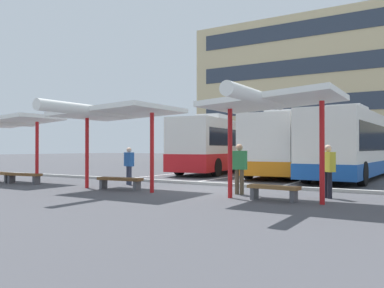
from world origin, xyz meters
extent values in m
plane|color=#47474C|center=(0.00, 0.00, 0.00)|extent=(160.00, 160.00, 0.00)
cube|color=#D1BC8C|center=(0.00, 35.24, 7.79)|extent=(33.16, 13.84, 15.58)
cube|color=#2D3847|center=(0.00, 28.29, 2.14)|extent=(30.51, 0.08, 1.71)
cube|color=#2D3847|center=(0.00, 28.29, 6.04)|extent=(30.51, 0.08, 1.71)
cube|color=#2D3847|center=(0.00, 28.29, 9.93)|extent=(30.51, 0.08, 1.71)
cube|color=#2D3847|center=(0.00, 28.29, 13.83)|extent=(30.51, 0.08, 1.71)
cube|color=silver|center=(-4.16, 10.13, 1.73)|extent=(3.40, 10.91, 2.90)
cube|color=red|center=(-4.16, 10.13, 0.75)|extent=(3.44, 10.96, 0.94)
cube|color=black|center=(-4.16, 10.13, 2.15)|extent=(3.35, 10.06, 0.96)
cube|color=black|center=(-4.65, 15.45, 2.07)|extent=(2.13, 0.28, 1.74)
cube|color=silver|center=(-4.03, 8.80, 3.36)|extent=(1.65, 2.32, 0.36)
cylinder|color=black|center=(-5.61, 13.78, 0.50)|extent=(0.39, 1.02, 1.00)
cylinder|color=black|center=(-3.40, 13.99, 0.50)|extent=(0.39, 1.02, 1.00)
cylinder|color=black|center=(-4.91, 6.28, 0.50)|extent=(0.39, 1.02, 1.00)
cylinder|color=black|center=(-2.71, 6.48, 0.50)|extent=(0.39, 1.02, 1.00)
cube|color=silver|center=(0.27, 9.64, 1.72)|extent=(3.39, 10.78, 2.88)
cube|color=orange|center=(0.27, 9.64, 0.60)|extent=(3.43, 10.83, 0.65)
cube|color=black|center=(0.27, 9.64, 2.15)|extent=(3.34, 9.94, 0.91)
cube|color=black|center=(-0.18, 14.89, 2.06)|extent=(2.20, 0.27, 1.73)
cube|color=silver|center=(0.38, 8.31, 3.34)|extent=(1.68, 2.32, 0.36)
cylinder|color=black|center=(-1.19, 13.23, 0.50)|extent=(0.38, 1.02, 1.00)
cylinder|color=black|center=(1.10, 13.43, 0.50)|extent=(0.38, 1.02, 1.00)
cylinder|color=black|center=(-0.57, 5.85, 0.50)|extent=(0.38, 1.02, 1.00)
cylinder|color=black|center=(1.72, 6.04, 0.50)|extent=(0.38, 1.02, 1.00)
cube|color=silver|center=(3.88, 8.93, 1.72)|extent=(3.08, 11.51, 2.89)
cube|color=#194C9E|center=(3.88, 8.93, 0.59)|extent=(3.12, 11.55, 0.64)
cube|color=black|center=(3.88, 8.93, 2.02)|extent=(3.06, 10.60, 1.19)
cube|color=black|center=(4.18, 14.59, 2.07)|extent=(2.18, 0.19, 1.73)
cube|color=silver|center=(3.80, 7.51, 3.35)|extent=(1.60, 2.28, 0.36)
cylinder|color=black|center=(2.96, 13.08, 0.50)|extent=(0.35, 1.01, 1.00)
cylinder|color=black|center=(2.52, 4.90, 0.50)|extent=(0.35, 1.01, 1.00)
cylinder|color=black|center=(4.80, 4.78, 0.50)|extent=(0.35, 1.01, 1.00)
cube|color=white|center=(-5.96, 9.54, 0.00)|extent=(0.16, 14.00, 0.01)
cube|color=white|center=(-1.99, 9.54, 0.00)|extent=(0.16, 14.00, 0.01)
cube|color=white|center=(1.99, 9.54, 0.00)|extent=(0.16, 14.00, 0.01)
cylinder|color=red|center=(-7.23, -1.35, 1.33)|extent=(0.14, 0.14, 2.66)
cube|color=white|center=(-8.78, -1.35, 2.74)|extent=(4.10, 2.41, 0.42)
cube|color=#4C4C51|center=(-8.85, -1.58, 0.17)|extent=(0.16, 0.35, 0.35)
cube|color=brown|center=(-7.88, -1.52, 0.40)|extent=(1.78, 0.63, 0.10)
cube|color=#4C4C51|center=(-8.60, -1.61, 0.17)|extent=(0.16, 0.35, 0.35)
cube|color=#4C4C51|center=(-7.17, -1.43, 0.17)|extent=(0.16, 0.35, 0.35)
cylinder|color=red|center=(-4.22, -1.41, 1.38)|extent=(0.14, 0.14, 2.76)
cylinder|color=red|center=(-1.12, -1.41, 1.38)|extent=(0.14, 0.14, 2.76)
cube|color=white|center=(-2.67, -1.41, 2.84)|extent=(4.11, 3.19, 0.33)
cylinder|color=white|center=(-2.67, -2.86, 2.81)|extent=(0.36, 4.10, 0.36)
cube|color=brown|center=(-2.67, -1.29, 0.40)|extent=(1.83, 0.59, 0.10)
cube|color=#4C4C51|center=(-3.41, -1.36, 0.17)|extent=(0.15, 0.35, 0.35)
cube|color=#4C4C51|center=(-1.92, -1.22, 0.17)|extent=(0.15, 0.35, 0.35)
cylinder|color=red|center=(1.82, -1.34, 1.41)|extent=(0.14, 0.14, 2.83)
cylinder|color=red|center=(4.58, -1.34, 1.41)|extent=(0.14, 0.14, 2.83)
cube|color=white|center=(3.20, -1.34, 2.91)|extent=(3.77, 2.78, 0.39)
cylinder|color=white|center=(3.20, -2.58, 2.88)|extent=(0.36, 3.76, 0.36)
cube|color=brown|center=(3.20, -1.32, 0.40)|extent=(1.56, 0.56, 0.10)
cube|color=#4C4C51|center=(2.59, -1.27, 0.17)|extent=(0.15, 0.35, 0.35)
cube|color=#4C4C51|center=(3.81, -1.38, 0.17)|extent=(0.15, 0.35, 0.35)
cube|color=#ADADA8|center=(0.00, 2.05, 0.06)|extent=(44.00, 0.24, 0.12)
cylinder|color=#33384C|center=(-3.77, 0.48, 0.39)|extent=(0.14, 0.14, 0.77)
cylinder|color=#33384C|center=(-3.62, 0.43, 0.39)|extent=(0.14, 0.14, 0.77)
cube|color=#2659A5|center=(-3.70, 0.45, 1.06)|extent=(0.50, 0.35, 0.58)
sphere|color=beige|center=(-3.70, 0.45, 1.46)|extent=(0.21, 0.21, 0.21)
cylinder|color=black|center=(4.37, 0.18, 0.40)|extent=(0.14, 0.14, 0.81)
cylinder|color=black|center=(4.49, 0.07, 0.40)|extent=(0.14, 0.14, 0.81)
cube|color=gold|center=(4.43, 0.12, 1.11)|extent=(0.50, 0.48, 0.61)
sphere|color=beige|center=(4.43, 0.12, 1.53)|extent=(0.22, 0.22, 0.22)
cylinder|color=brown|center=(1.78, -0.35, 0.41)|extent=(0.14, 0.14, 0.83)
cylinder|color=brown|center=(1.61, -0.37, 0.41)|extent=(0.14, 0.14, 0.83)
cube|color=#338C4C|center=(1.69, -0.36, 1.14)|extent=(0.50, 0.27, 0.62)
sphere|color=tan|center=(1.69, -0.36, 1.56)|extent=(0.22, 0.22, 0.22)
camera|label=1|loc=(7.04, -12.41, 1.54)|focal=36.99mm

